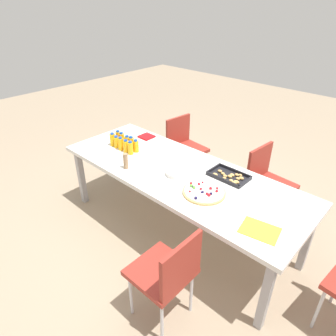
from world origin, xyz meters
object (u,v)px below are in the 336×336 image
(juice_bottle_4, at_px, (130,148))
(fruit_pizza, at_px, (204,192))
(juice_bottle_3, at_px, (126,146))
(juice_bottle_5, at_px, (118,137))
(chair_near_right, at_px, (168,272))
(juice_bottle_9, at_px, (136,146))
(juice_bottle_0, at_px, (113,140))
(juice_bottle_8, at_px, (131,143))
(juice_bottle_2, at_px, (121,144))
(napkin_stack, at_px, (147,137))
(cardboard_tube, at_px, (126,161))
(juice_bottle_7, at_px, (127,142))
(party_table, at_px, (179,176))
(juice_bottle_6, at_px, (122,139))
(chair_far_right, at_px, (267,179))
(snack_tray, at_px, (229,176))
(paper_folder, at_px, (260,230))
(chair_far_left, at_px, (184,144))
(plate_stack, at_px, (177,173))
(juice_bottle_1, at_px, (116,142))

(juice_bottle_4, relative_size, fruit_pizza, 0.40)
(juice_bottle_3, bearing_deg, juice_bottle_5, 160.69)
(chair_near_right, relative_size, juice_bottle_9, 6.15)
(juice_bottle_3, bearing_deg, juice_bottle_4, 0.67)
(juice_bottle_0, relative_size, juice_bottle_8, 1.00)
(juice_bottle_3, distance_m, juice_bottle_8, 0.08)
(juice_bottle_3, height_order, fruit_pizza, juice_bottle_3)
(juice_bottle_2, relative_size, napkin_stack, 0.96)
(juice_bottle_3, bearing_deg, cardboard_tube, -40.51)
(juice_bottle_7, bearing_deg, party_table, 0.18)
(juice_bottle_4, height_order, juice_bottle_8, juice_bottle_8)
(juice_bottle_7, distance_m, cardboard_tube, 0.45)
(juice_bottle_6, height_order, juice_bottle_8, juice_bottle_6)
(chair_far_right, xyz_separation_m, juice_bottle_9, (-1.11, -0.78, 0.28))
(snack_tray, relative_size, paper_folder, 1.34)
(juice_bottle_4, xyz_separation_m, paper_folder, (1.53, -0.15, -0.06))
(chair_far_left, height_order, snack_tray, chair_far_left)
(juice_bottle_8, bearing_deg, juice_bottle_0, -161.20)
(snack_tray, bearing_deg, chair_near_right, -79.39)
(cardboard_tube, bearing_deg, party_table, 37.62)
(juice_bottle_6, distance_m, fruit_pizza, 1.21)
(chair_near_right, bearing_deg, plate_stack, 37.30)
(chair_far_right, relative_size, juice_bottle_5, 5.70)
(juice_bottle_1, height_order, snack_tray, juice_bottle_1)
(party_table, height_order, juice_bottle_6, juice_bottle_6)
(snack_tray, bearing_deg, juice_bottle_4, -163.26)
(party_table, xyz_separation_m, juice_bottle_4, (-0.58, -0.08, 0.12))
(chair_far_left, distance_m, juice_bottle_1, 0.97)
(juice_bottle_7, bearing_deg, juice_bottle_4, -28.40)
(chair_far_right, distance_m, juice_bottle_7, 1.51)
(chair_near_right, bearing_deg, fruit_pizza, 16.88)
(chair_near_right, distance_m, juice_bottle_9, 1.44)
(plate_stack, bearing_deg, juice_bottle_0, -178.83)
(chair_far_left, xyz_separation_m, chair_near_right, (1.23, -1.61, 0.00))
(juice_bottle_4, distance_m, juice_bottle_5, 0.31)
(cardboard_tube, bearing_deg, snack_tray, 32.88)
(juice_bottle_3, height_order, plate_stack, juice_bottle_3)
(juice_bottle_5, bearing_deg, fruit_pizza, -5.73)
(juice_bottle_4, relative_size, cardboard_tube, 0.93)
(chair_far_left, height_order, fruit_pizza, chair_far_left)
(juice_bottle_1, bearing_deg, paper_folder, -4.72)
(juice_bottle_6, bearing_deg, chair_near_right, -28.91)
(plate_stack, height_order, napkin_stack, plate_stack)
(party_table, relative_size, juice_bottle_7, 18.48)
(fruit_pizza, bearing_deg, juice_bottle_5, 174.27)
(paper_folder, bearing_deg, snack_tray, 140.57)
(juice_bottle_6, xyz_separation_m, plate_stack, (0.85, -0.05, -0.05))
(chair_near_right, height_order, juice_bottle_0, juice_bottle_0)
(juice_bottle_2, relative_size, juice_bottle_4, 1.01)
(chair_far_right, relative_size, juice_bottle_2, 5.77)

